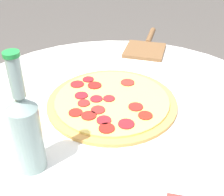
{
  "coord_description": "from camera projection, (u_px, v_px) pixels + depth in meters",
  "views": [
    {
      "loc": [
        -0.66,
        -0.07,
        1.25
      ],
      "look_at": [
        0.06,
        0.02,
        0.78
      ],
      "focal_mm": 50.0,
      "sensor_mm": 36.0,
      "label": 1
    }
  ],
  "objects": [
    {
      "name": "pizza",
      "position": [
        112.0,
        102.0,
        0.87
      ],
      "size": [
        0.36,
        0.36,
        0.02
      ],
      "color": "#C68E47",
      "rests_on": "table"
    },
    {
      "name": "beer_bottle",
      "position": [
        26.0,
        129.0,
        0.62
      ],
      "size": [
        0.06,
        0.06,
        0.27
      ],
      "color": "gray",
      "rests_on": "table"
    },
    {
      "name": "table",
      "position": [
        117.0,
        170.0,
        0.94
      ],
      "size": [
        1.02,
        1.02,
        0.76
      ],
      "color": "silver",
      "rests_on": "ground_plane"
    },
    {
      "name": "pizza_paddle",
      "position": [
        146.0,
        47.0,
        1.18
      ],
      "size": [
        0.29,
        0.16,
        0.02
      ],
      "rotation": [
        0.0,
        0.0,
        -0.12
      ],
      "color": "brown",
      "rests_on": "table"
    }
  ]
}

